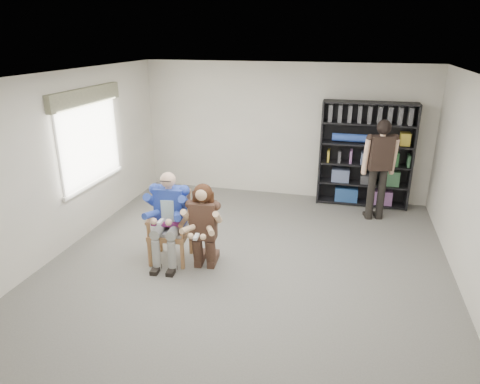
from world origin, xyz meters
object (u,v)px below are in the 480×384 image
(kneeling_woman, at_px, (203,229))
(bookshelf, at_px, (365,155))
(seated_man, at_px, (169,218))
(standing_man, at_px, (379,171))
(armchair, at_px, (170,228))

(kneeling_woman, relative_size, bookshelf, 0.62)
(seated_man, bearing_deg, kneeling_woman, -17.15)
(kneeling_woman, bearing_deg, standing_man, 39.79)
(standing_man, bearing_deg, armchair, -157.87)
(seated_man, height_order, kneeling_woman, seated_man)
(bookshelf, bearing_deg, armchair, -132.52)
(seated_man, bearing_deg, armchair, 84.54)
(seated_man, xyz_separation_m, bookshelf, (2.89, 3.15, 0.34))
(standing_man, bearing_deg, bookshelf, 92.35)
(seated_man, distance_m, standing_man, 3.97)
(armchair, height_order, standing_man, standing_man)
(armchair, height_order, kneeling_woman, kneeling_woman)
(armchair, height_order, seated_man, seated_man)
(seated_man, height_order, standing_man, standing_man)
(armchair, relative_size, seated_man, 0.77)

